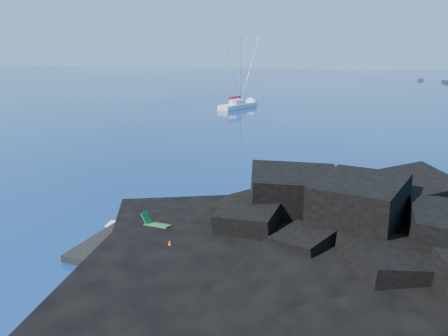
% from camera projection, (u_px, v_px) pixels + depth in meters
% --- Properties ---
extents(ground, '(400.00, 400.00, 0.00)m').
position_uv_depth(ground, '(86.00, 244.00, 22.50)').
color(ground, '#041340').
rests_on(ground, ground).
extents(headland, '(24.00, 24.00, 3.60)m').
position_uv_depth(headland, '(346.00, 248.00, 22.04)').
color(headland, black).
rests_on(headland, ground).
extents(beach, '(9.08, 6.86, 0.70)m').
position_uv_depth(beach, '(171.00, 250.00, 21.84)').
color(beach, black).
rests_on(beach, ground).
extents(surf_foam, '(10.00, 8.00, 0.06)m').
position_uv_depth(surf_foam, '(207.00, 218.00, 25.90)').
color(surf_foam, white).
rests_on(surf_foam, ground).
extents(sailboat, '(6.60, 11.07, 11.61)m').
position_uv_depth(sailboat, '(239.00, 108.00, 73.23)').
color(sailboat, silver).
rests_on(sailboat, ground).
extents(deck_chair, '(1.56, 0.82, 1.03)m').
position_uv_depth(deck_chair, '(157.00, 222.00, 23.18)').
color(deck_chair, '#186D35').
rests_on(deck_chair, beach).
extents(towel, '(2.15, 1.60, 0.05)m').
position_uv_depth(towel, '(168.00, 247.00, 21.31)').
color(towel, white).
rests_on(towel, beach).
extents(sunbather, '(1.62, 0.97, 0.21)m').
position_uv_depth(sunbather, '(168.00, 245.00, 21.28)').
color(sunbather, tan).
rests_on(sunbather, towel).
extents(marker_cone, '(0.40, 0.40, 0.54)m').
position_uv_depth(marker_cone, '(170.00, 245.00, 20.98)').
color(marker_cone, '#F0570C').
rests_on(marker_cone, beach).
extents(distant_boat_a, '(2.26, 4.90, 0.63)m').
position_uv_depth(distant_boat_a, '(421.00, 81.00, 134.98)').
color(distant_boat_a, '#232328').
rests_on(distant_boat_a, ground).
extents(distant_boat_b, '(2.17, 5.23, 0.68)m').
position_uv_depth(distant_boat_b, '(447.00, 83.00, 125.93)').
color(distant_boat_b, black).
rests_on(distant_boat_b, ground).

